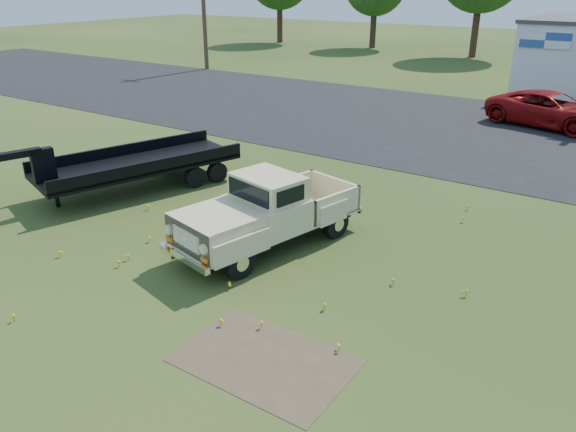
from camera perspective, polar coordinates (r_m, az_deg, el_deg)
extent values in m
plane|color=#294115|center=(12.96, 0.10, -5.47)|extent=(140.00, 140.00, 0.00)
cube|color=black|center=(26.01, 19.05, 8.06)|extent=(90.00, 14.00, 0.02)
cube|color=brown|center=(10.17, -2.38, -14.46)|extent=(3.00, 2.00, 0.01)
cube|color=brown|center=(16.61, 1.11, 1.18)|extent=(2.20, 1.60, 0.01)
cube|color=white|center=(33.06, 24.66, 15.92)|extent=(2.50, 0.08, 0.80)
cylinder|color=#4C3A23|center=(42.37, -8.59, 20.57)|extent=(0.30, 0.30, 9.00)
cylinder|color=#3C281B|center=(60.37, -0.84, 18.93)|extent=(0.56, 0.56, 3.60)
cylinder|color=#3C281B|center=(56.20, 8.63, 18.19)|extent=(0.56, 0.56, 3.24)
cylinder|color=#3C281B|center=(51.18, 18.45, 17.27)|extent=(0.56, 0.56, 3.96)
imported|color=maroon|center=(27.91, 25.15, 9.71)|extent=(5.89, 3.74, 1.51)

